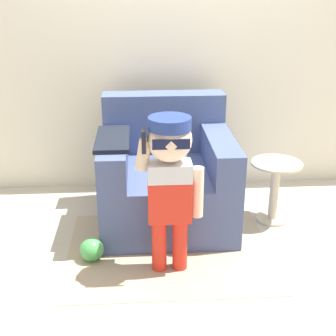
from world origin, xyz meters
TOP-DOWN VIEW (x-y plane):
  - ground_plane at (0.00, 0.00)m, footprint 10.00×10.00m
  - wall_back at (0.00, 0.69)m, footprint 10.00×0.05m
  - armchair at (-0.10, 0.03)m, footprint 0.97×0.99m
  - person_child at (-0.12, -0.68)m, footprint 0.41×0.31m
  - side_table at (0.70, -0.08)m, footprint 0.37×0.37m
  - rug at (-0.11, -0.47)m, footprint 1.37×1.09m
  - toy_ball at (-0.63, -0.55)m, footprint 0.16×0.16m

SIDE VIEW (x-z plane):
  - ground_plane at x=0.00m, z-range 0.00..0.00m
  - rug at x=-0.11m, z-range 0.00..0.01m
  - toy_ball at x=-0.63m, z-range 0.00..0.16m
  - side_table at x=0.70m, z-range 0.05..0.52m
  - armchair at x=-0.10m, z-range -0.11..0.78m
  - person_child at x=-0.12m, z-range 0.17..1.16m
  - wall_back at x=0.00m, z-range 0.00..2.60m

